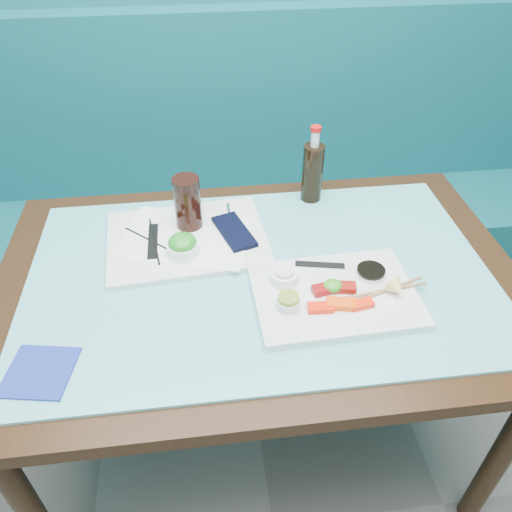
{
  "coord_description": "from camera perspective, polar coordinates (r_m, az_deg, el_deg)",
  "views": [
    {
      "loc": [
        -0.13,
        0.47,
        1.64
      ],
      "look_at": [
        -0.01,
        1.47,
        0.8
      ],
      "focal_mm": 35.0,
      "sensor_mm": 36.0,
      "label": 1
    }
  ],
  "objects": [
    {
      "name": "wooden_chopstick_b",
      "position": [
        1.28,
        14.42,
        -3.9
      ],
      "size": [
        0.22,
        0.08,
        0.01
      ],
      "primitive_type": "cylinder",
      "rotation": [
        1.57,
        0.0,
        -1.24
      ],
      "color": "#9C6949",
      "rests_on": "sashimi_plate"
    },
    {
      "name": "tray_sleeve",
      "position": [
        1.43,
        -11.7,
        1.68
      ],
      "size": [
        0.03,
        0.16,
        0.0
      ],
      "primitive_type": "cube",
      "rotation": [
        0.0,
        0.0,
        0.01
      ],
      "color": "black",
      "rests_on": "serving_tray"
    },
    {
      "name": "seaweed_salad",
      "position": [
        1.35,
        -8.43,
        1.61
      ],
      "size": [
        0.1,
        0.1,
        0.04
      ],
      "primitive_type": "ellipsoid",
      "rotation": [
        0.0,
        0.0,
        0.36
      ],
      "color": "#20841E",
      "rests_on": "seaweed_bowl"
    },
    {
      "name": "soy_fill",
      "position": [
        1.31,
        13.02,
        -1.6
      ],
      "size": [
        0.08,
        0.08,
        0.01
      ],
      "primitive_type": "cylinder",
      "rotation": [
        0.0,
        0.0,
        -0.18
      ],
      "color": "black",
      "rests_on": "soy_dish"
    },
    {
      "name": "wasabi_fill",
      "position": [
        1.19,
        3.73,
        -4.8
      ],
      "size": [
        0.06,
        0.06,
        0.01
      ],
      "primitive_type": "cylinder",
      "rotation": [
        0.0,
        0.0,
        -0.08
      ],
      "color": "olive",
      "rests_on": "ramekin_wasabi"
    },
    {
      "name": "fork",
      "position": [
        1.51,
        -3.11,
        5.11
      ],
      "size": [
        0.01,
        0.08,
        0.01
      ],
      "primitive_type": "cylinder",
      "rotation": [
        1.57,
        0.0,
        0.02
      ],
      "color": "white",
      "rests_on": "serving_tray"
    },
    {
      "name": "black_chopstick_b",
      "position": [
        1.43,
        -11.55,
        1.72
      ],
      "size": [
        0.04,
        0.21,
        0.01
      ],
      "primitive_type": "cylinder",
      "rotation": [
        1.57,
        0.0,
        0.16
      ],
      "color": "black",
      "rests_on": "serving_tray"
    },
    {
      "name": "wooden_chopstick_a",
      "position": [
        1.28,
        14.0,
        -3.94
      ],
      "size": [
        0.25,
        0.04,
        0.01
      ],
      "primitive_type": "cylinder",
      "rotation": [
        1.57,
        0.0,
        -1.45
      ],
      "color": "#9C7249",
      "rests_on": "sashimi_plate"
    },
    {
      "name": "tuna_left",
      "position": [
        1.25,
        7.68,
        -3.8
      ],
      "size": [
        0.06,
        0.04,
        0.02
      ],
      "primitive_type": "cube",
      "rotation": [
        0.0,
        0.0,
        0.19
      ],
      "color": "maroon",
      "rests_on": "sashimi_plate"
    },
    {
      "name": "cola_glass",
      "position": [
        1.43,
        -7.82,
        6.04
      ],
      "size": [
        0.1,
        0.1,
        0.16
      ],
      "primitive_type": "cylinder",
      "rotation": [
        0.0,
        0.0,
        0.32
      ],
      "color": "black",
      "rests_on": "serving_tray"
    },
    {
      "name": "cola_bottle_cap",
      "position": [
        1.5,
        6.88,
        14.25
      ],
      "size": [
        0.03,
        0.03,
        0.01
      ],
      "primitive_type": "cylinder",
      "rotation": [
        0.0,
        0.0,
        -0.02
      ],
      "color": "red",
      "rests_on": "cola_bottle_neck"
    },
    {
      "name": "seaweed_bowl",
      "position": [
        1.36,
        -8.33,
        0.8
      ],
      "size": [
        0.11,
        0.11,
        0.03
      ],
      "primitive_type": "cylinder",
      "rotation": [
        0.0,
        0.0,
        0.4
      ],
      "color": "white",
      "rests_on": "serving_tray"
    },
    {
      "name": "lemon_wedge",
      "position": [
        1.26,
        15.83,
        -3.63
      ],
      "size": [
        0.06,
        0.05,
        0.05
      ],
      "primitive_type": "cone",
      "rotation": [
        1.57,
        0.0,
        0.35
      ],
      "color": "#F5DD74",
      "rests_on": "sashimi_plate"
    },
    {
      "name": "chopstick_sleeve",
      "position": [
        1.33,
        7.32,
        -0.99
      ],
      "size": [
        0.13,
        0.05,
        0.0
      ],
      "primitive_type": "cube",
      "rotation": [
        0.0,
        0.0,
        -0.21
      ],
      "color": "black",
      "rests_on": "sashimi_plate"
    },
    {
      "name": "dining_table",
      "position": [
        1.39,
        0.42,
        -4.76
      ],
      "size": [
        1.4,
        0.9,
        0.75
      ],
      "color": "black",
      "rests_on": "ground"
    },
    {
      "name": "ramekin_ginger",
      "position": [
        1.26,
        3.22,
        -2.43
      ],
      "size": [
        0.07,
        0.07,
        0.03
      ],
      "primitive_type": "cylinder",
      "rotation": [
        0.0,
        0.0,
        -0.04
      ],
      "color": "white",
      "rests_on": "sashimi_plate"
    },
    {
      "name": "glass_top",
      "position": [
        1.33,
        0.44,
        -2.08
      ],
      "size": [
        1.22,
        0.76,
        0.01
      ],
      "primitive_type": "cube",
      "color": "#5CB4B9",
      "rests_on": "dining_table"
    },
    {
      "name": "ginger_fill",
      "position": [
        1.25,
        3.26,
        -1.77
      ],
      "size": [
        0.06,
        0.06,
        0.01
      ],
      "primitive_type": "cylinder",
      "rotation": [
        0.0,
        0.0,
        0.31
      ],
      "color": "beige",
      "rests_on": "ramekin_ginger"
    },
    {
      "name": "blue_napkin",
      "position": [
        1.2,
        -23.49,
        -12.05
      ],
      "size": [
        0.16,
        0.16,
        0.01
      ],
      "primitive_type": "cube",
      "rotation": [
        0.0,
        0.0,
        -0.18
      ],
      "color": "navy",
      "rests_on": "glass_top"
    },
    {
      "name": "black_chopstick_a",
      "position": [
        1.43,
        -11.86,
        1.69
      ],
      "size": [
        0.15,
        0.14,
        0.01
      ],
      "primitive_type": "cylinder",
      "rotation": [
        1.57,
        0.0,
        0.82
      ],
      "color": "black",
      "rests_on": "serving_tray"
    },
    {
      "name": "salmon_left",
      "position": [
        1.2,
        7.39,
        -5.88
      ],
      "size": [
        0.06,
        0.03,
        0.02
      ],
      "primitive_type": "cube",
      "rotation": [
        0.0,
        0.0,
        -0.06
      ],
      "color": "#FF250A",
      "rests_on": "sashimi_plate"
    },
    {
      "name": "cola_bottle_neck",
      "position": [
        1.52,
        6.79,
        13.19
      ],
      "size": [
        0.03,
        0.03,
        0.05
      ],
      "primitive_type": "cylinder",
      "rotation": [
        0.0,
        0.0,
        0.14
      ],
      "color": "silver",
      "rests_on": "cola_bottle_body"
    },
    {
      "name": "ramekin_wasabi",
      "position": [
        1.2,
        3.7,
        -5.4
      ],
      "size": [
        0.06,
        0.06,
        0.02
      ],
      "primitive_type": "cylinder",
      "rotation": [
        0.0,
        0.0,
        -0.03
      ],
      "color": "white",
      "rests_on": "sashimi_plate"
    },
    {
      "name": "sashimi_plate",
      "position": [
        1.26,
        8.98,
        -4.45
      ],
      "size": [
        0.41,
        0.3,
        0.02
      ],
      "primitive_type": "cube",
      "rotation": [
        0.0,
        0.0,
        0.04
      ],
      "color": "silver",
      "rests_on": "glass_top"
    },
    {
      "name": "cola_bottle_body",
      "position": [
        1.57,
        6.46,
        9.39
      ],
      "size": [
        0.08,
        0.08,
        0.18
      ],
      "primitive_type": "cylinder",
      "rotation": [
        0.0,
        0.0,
        -0.34
      ],
      "color": "black",
      "rests_on": "glass_top"
    },
    {
      "name": "serving_tray",
      "position": [
        1.44,
        -7.88,
        1.91
      ],
      "size": [
        0.47,
        0.37,
        0.02
      ],
      "primitive_type": "cube",
      "rotation": [
        0.0,
        0.0,
        0.08
      ],
      "color": "silver",
      "rests_on": "glass_top"
    },
    {
      "name": "soy_dish",
      "position": [
        1.32,
        12.95,
        -1.94
      ],
      "size": [
        0.07,
        0.07,
        0.01
      ],
      "primitive_type": "cylinder",
      "rotation": [
        0.0,
        0.0,
        -0.01
      ],
      "color": "white",
      "rests_on": "sashimi_plate"
    },
    {
      "name": "tuna_right",
      "position": [
        1.26,
        10.11,
        -3.55
      ],
      "size": [
        0.06,
        0.04,
        0.02
      ],
      "primitive_type": "cube",
      "rotation": [
        0.0,
        0.0,
        -0.19
      ],
      "color": "maroon",
      "rests_on": "sashimi_plate"
    },
    {
      "name": "navy_pouch",
      "position": [
        1.43,
        -2.52,
        2.81
      ],
      "size": [
        0.12,
        0.19,
        0.01
      ],
      "primitive_type": "cube",
      "rotation": [
        0.0,
        0.0,
        0.31
      ],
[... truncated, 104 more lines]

